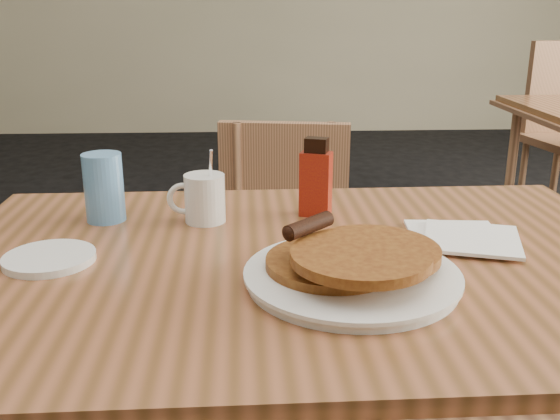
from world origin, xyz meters
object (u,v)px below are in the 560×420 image
object	(u,v)px
main_table	(301,280)
pancake_plate	(353,267)
coffee_mug	(203,197)
chair_main_far	(286,245)
syrup_bottle	(316,180)
blue_tumbler	(104,187)

from	to	relation	value
main_table	pancake_plate	xyz separation A→B (m)	(0.07, -0.11, 0.07)
coffee_mug	chair_main_far	bearing A→B (deg)	85.90
pancake_plate	syrup_bottle	bearing A→B (deg)	93.98
main_table	pancake_plate	bearing A→B (deg)	-57.89
pancake_plate	coffee_mug	xyz separation A→B (m)	(-0.24, 0.29, 0.02)
chair_main_far	coffee_mug	size ratio (longest dim) A/B	5.80
main_table	chair_main_far	world-z (taller)	chair_main_far
chair_main_far	coffee_mug	xyz separation A→B (m)	(-0.19, -0.53, 0.30)
chair_main_far	blue_tumbler	size ratio (longest dim) A/B	6.42
pancake_plate	coffee_mug	world-z (taller)	coffee_mug
chair_main_far	syrup_bottle	bearing A→B (deg)	-77.95
coffee_mug	pancake_plate	bearing A→B (deg)	-35.49
syrup_bottle	blue_tumbler	world-z (taller)	syrup_bottle
coffee_mug	syrup_bottle	distance (m)	0.22
chair_main_far	syrup_bottle	size ratio (longest dim) A/B	5.41
pancake_plate	blue_tumbler	size ratio (longest dim) A/B	2.47
main_table	coffee_mug	xyz separation A→B (m)	(-0.17, 0.18, 0.09)
pancake_plate	coffee_mug	bearing A→B (deg)	129.20
pancake_plate	syrup_bottle	size ratio (longest dim) A/B	2.08
main_table	coffee_mug	distance (m)	0.27
main_table	syrup_bottle	bearing A→B (deg)	78.16
pancake_plate	main_table	bearing A→B (deg)	122.11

